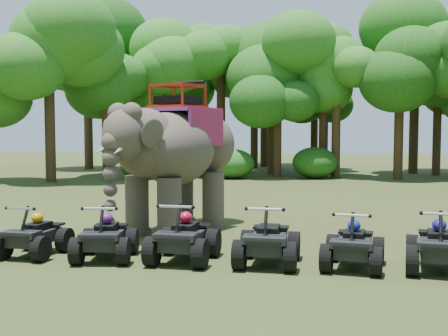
# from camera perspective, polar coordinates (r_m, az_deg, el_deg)

# --- Properties ---
(ground) EXTENTS (110.00, 110.00, 0.00)m
(ground) POSITION_cam_1_polar(r_m,az_deg,el_deg) (14.27, -0.82, -7.97)
(ground) COLOR #47381E
(ground) RESTS_ON ground
(elephant) EXTENTS (4.06, 5.65, 4.34)m
(elephant) POSITION_cam_1_polar(r_m,az_deg,el_deg) (16.28, -4.87, 1.21)
(elephant) COLOR #4D4038
(elephant) RESTS_ON ground
(atv_0) EXTENTS (1.31, 1.73, 1.22)m
(atv_0) POSITION_cam_1_polar(r_m,az_deg,el_deg) (13.88, -18.72, -5.95)
(atv_0) COLOR black
(atv_0) RESTS_ON ground
(atv_1) EXTENTS (1.52, 1.90, 1.28)m
(atv_1) POSITION_cam_1_polar(r_m,az_deg,el_deg) (13.08, -11.95, -6.30)
(atv_1) COLOR black
(atv_1) RESTS_ON ground
(atv_2) EXTENTS (1.42, 1.89, 1.36)m
(atv_2) POSITION_cam_1_polar(r_m,az_deg,el_deg) (12.63, -4.12, -6.42)
(atv_2) COLOR black
(atv_2) RESTS_ON ground
(atv_3) EXTENTS (1.36, 1.84, 1.34)m
(atv_3) POSITION_cam_1_polar(r_m,az_deg,el_deg) (12.34, 4.47, -6.70)
(atv_3) COLOR black
(atv_3) RESTS_ON ground
(atv_4) EXTENTS (1.45, 1.84, 1.25)m
(atv_4) POSITION_cam_1_polar(r_m,az_deg,el_deg) (12.31, 13.01, -7.03)
(atv_4) COLOR black
(atv_4) RESTS_ON ground
(atv_5) EXTENTS (1.55, 1.96, 1.33)m
(atv_5) POSITION_cam_1_polar(r_m,az_deg,el_deg) (12.55, 21.02, -6.81)
(atv_5) COLOR black
(atv_5) RESTS_ON ground
(tree_0) EXTENTS (4.70, 4.70, 6.72)m
(tree_0) POSITION_cam_1_polar(r_m,az_deg,el_deg) (34.38, 5.46, 4.65)
(tree_0) COLOR #195114
(tree_0) RESTS_ON ground
(tree_1) EXTENTS (5.31, 5.31, 7.59)m
(tree_1) POSITION_cam_1_polar(r_m,az_deg,el_deg) (34.50, 11.33, 5.31)
(tree_1) COLOR #195114
(tree_1) RESTS_ON ground
(tree_2) EXTENTS (5.52, 5.52, 7.89)m
(tree_2) POSITION_cam_1_polar(r_m,az_deg,el_deg) (34.32, 17.36, 5.47)
(tree_2) COLOR #195114
(tree_2) RESTS_ON ground
(tree_30) EXTENTS (6.26, 6.26, 8.95)m
(tree_30) POSITION_cam_1_polar(r_m,az_deg,el_deg) (32.76, -17.32, 6.47)
(tree_30) COLOR #195114
(tree_30) RESTS_ON ground
(tree_31) EXTENTS (5.61, 5.61, 8.02)m
(tree_31) POSITION_cam_1_polar(r_m,az_deg,el_deg) (34.39, -11.88, 5.67)
(tree_31) COLOR #195114
(tree_31) RESTS_ON ground
(tree_32) EXTENTS (6.17, 6.17, 8.82)m
(tree_32) POSITION_cam_1_polar(r_m,az_deg,el_deg) (36.61, -6.33, 6.25)
(tree_32) COLOR #195114
(tree_32) RESTS_ON ground
(tree_33) EXTENTS (6.47, 6.47, 9.24)m
(tree_33) POSITION_cam_1_polar(r_m,az_deg,el_deg) (37.61, -0.31, 6.53)
(tree_33) COLOR #195114
(tree_33) RESTS_ON ground
(tree_34) EXTENTS (7.08, 7.08, 10.11)m
(tree_34) POSITION_cam_1_polar(r_m,az_deg,el_deg) (39.35, 18.79, 6.85)
(tree_34) COLOR #195114
(tree_34) RESTS_ON ground
(tree_35) EXTENTS (6.50, 6.50, 9.28)m
(tree_35) POSITION_cam_1_polar(r_m,az_deg,el_deg) (36.69, 4.94, 6.61)
(tree_35) COLOR #195114
(tree_35) RESTS_ON ground
(tree_36) EXTENTS (5.11, 5.11, 7.30)m
(tree_36) POSITION_cam_1_polar(r_m,az_deg,el_deg) (37.87, -9.12, 4.99)
(tree_36) COLOR #195114
(tree_36) RESTS_ON ground
(tree_37) EXTENTS (6.17, 6.17, 8.81)m
(tree_37) POSITION_cam_1_polar(r_m,az_deg,el_deg) (35.30, 10.10, 6.28)
(tree_37) COLOR #195114
(tree_37) RESTS_ON ground
(tree_38) EXTENTS (6.91, 6.91, 9.87)m
(tree_38) POSITION_cam_1_polar(r_m,az_deg,el_deg) (43.96, 4.12, 6.56)
(tree_38) COLOR #195114
(tree_38) RESTS_ON ground
(tree_40) EXTENTS (7.67, 7.67, 10.95)m
(tree_40) POSITION_cam_1_polar(r_m,az_deg,el_deg) (42.49, -13.67, 7.29)
(tree_40) COLOR #195114
(tree_40) RESTS_ON ground
(tree_42) EXTENTS (6.24, 6.24, 8.91)m
(tree_42) POSITION_cam_1_polar(r_m,az_deg,el_deg) (42.32, 3.10, 6.02)
(tree_42) COLOR #195114
(tree_42) RESTS_ON ground
(tree_43) EXTENTS (6.03, 6.03, 8.61)m
(tree_43) POSITION_cam_1_polar(r_m,az_deg,el_deg) (43.13, -5.26, 5.77)
(tree_43) COLOR #195114
(tree_43) RESTS_ON ground
(tree_44) EXTENTS (4.97, 4.97, 7.10)m
(tree_44) POSITION_cam_1_polar(r_m,az_deg,el_deg) (38.11, 20.85, 4.62)
(tree_44) COLOR #195114
(tree_44) RESTS_ON ground
(tree_45) EXTENTS (4.93, 4.93, 7.04)m
(tree_45) POSITION_cam_1_polar(r_m,az_deg,el_deg) (40.46, 9.17, 4.74)
(tree_45) COLOR #195114
(tree_45) RESTS_ON ground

